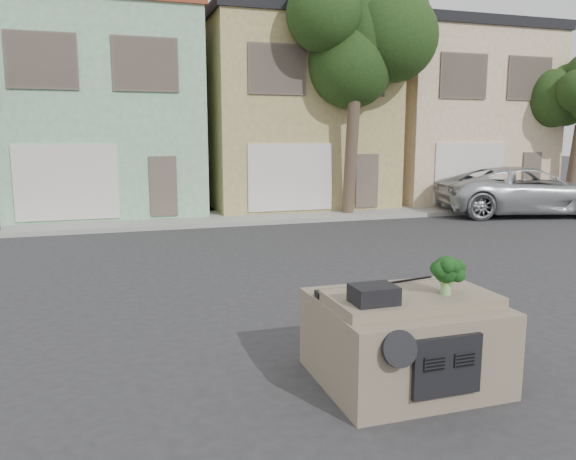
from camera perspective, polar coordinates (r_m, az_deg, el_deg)
name	(u,v)px	position (r m, az deg, el deg)	size (l,w,h in m)	color
ground_plane	(315,308)	(9.74, 2.78, -7.94)	(120.00, 120.00, 0.00)	#303033
sidewalk	(210,219)	(19.67, -7.96, 1.15)	(40.00, 3.00, 0.15)	gray
townhouse_mint	(99,113)	(23.21, -18.64, 11.18)	(7.20, 8.20, 7.55)	#8BBD95
townhouse_tan	(285,115)	(24.32, -0.31, 11.57)	(7.20, 8.20, 7.55)	tan
townhouse_beige	(439,117)	(27.51, 15.06, 11.02)	(7.20, 8.20, 7.55)	beige
silver_pickup	(525,215)	(22.75, 22.90, 1.43)	(2.96, 6.43, 1.79)	#B6BABE
tree_near	(352,97)	(20.30, 6.54, 13.25)	(4.40, 4.00, 8.50)	#1F3814
car_dashboard	(403,336)	(6.98, 11.61, -10.47)	(2.00, 1.80, 1.12)	#766854
instrument_hump	(374,294)	(6.22, 8.70, -6.48)	(0.48, 0.38, 0.20)	black
wiper_arm	(409,280)	(7.26, 12.23, -4.98)	(0.70, 0.03, 0.02)	black
broccoli	(446,275)	(6.70, 15.80, -4.41)	(0.38, 0.38, 0.46)	black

